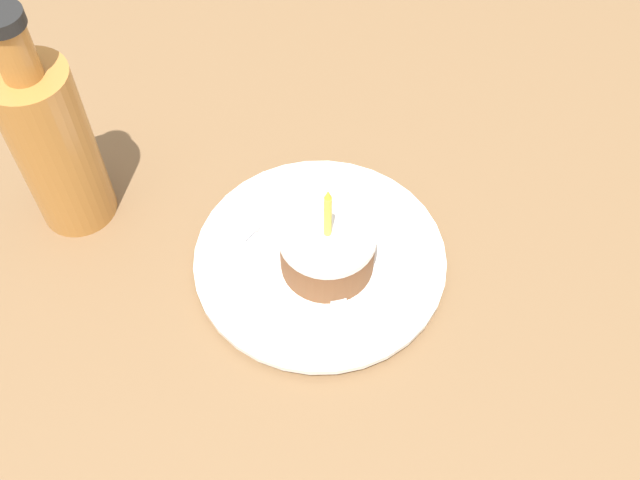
{
  "coord_description": "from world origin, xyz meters",
  "views": [
    {
      "loc": [
        -0.14,
        0.37,
        0.63
      ],
      "look_at": [
        -0.03,
        -0.02,
        0.04
      ],
      "focal_mm": 42.0,
      "sensor_mm": 36.0,
      "label": 1
    }
  ],
  "objects": [
    {
      "name": "fork",
      "position": [
        0.02,
        -0.02,
        0.02
      ],
      "size": [
        0.15,
        0.09,
        0.0
      ],
      "color": "silver",
      "rests_on": "plate"
    },
    {
      "name": "ground_plane",
      "position": [
        0.0,
        0.0,
        -0.02
      ],
      "size": [
        2.4,
        2.4,
        0.04
      ],
      "color": "brown",
      "rests_on": "ground"
    },
    {
      "name": "bottle",
      "position": [
        0.24,
        -0.03,
        0.1
      ],
      "size": [
        0.08,
        0.08,
        0.25
      ],
      "color": "#B27233",
      "rests_on": "ground_plane"
    },
    {
      "name": "plate",
      "position": [
        -0.03,
        -0.02,
        0.01
      ],
      "size": [
        0.25,
        0.25,
        0.02
      ],
      "color": "white",
      "rests_on": "ground_plane"
    },
    {
      "name": "cake_slice",
      "position": [
        -0.04,
        -0.02,
        0.04
      ],
      "size": [
        0.09,
        0.09,
        0.11
      ],
      "color": "brown",
      "rests_on": "plate"
    }
  ]
}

